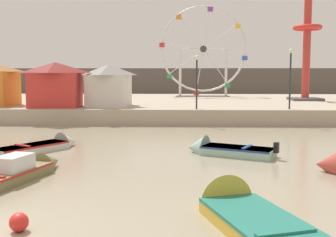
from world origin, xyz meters
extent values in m
cube|color=tan|center=(0.00, 31.69, 0.57)|extent=(110.00, 23.54, 1.13)
cube|color=#564C47|center=(0.00, 52.78, 2.20)|extent=(140.00, 3.00, 4.40)
cube|color=#93BCAD|center=(7.37, 9.38, 0.20)|extent=(3.37, 2.52, 0.40)
cube|color=navy|center=(7.37, 9.38, 0.36)|extent=(3.35, 2.53, 0.08)
cone|color=#93BCAD|center=(5.60, 10.25, 0.20)|extent=(1.31, 1.47, 1.22)
cube|color=black|center=(8.86, 8.66, 0.51)|extent=(0.28, 0.30, 0.44)
cube|color=navy|center=(7.72, 9.21, 0.43)|extent=(0.62, 1.05, 0.06)
cube|color=olive|center=(-0.78, 4.18, 0.20)|extent=(2.05, 4.31, 0.40)
cube|color=#B2231E|center=(-0.78, 4.18, 0.36)|extent=(2.06, 4.28, 0.08)
cone|color=olive|center=(-0.10, 6.74, 0.20)|extent=(1.22, 1.36, 0.96)
cube|color=silver|center=(-0.64, 4.68, 0.64)|extent=(1.10, 1.42, 0.50)
cube|color=silver|center=(-1.95, 9.84, 0.19)|extent=(2.91, 3.62, 0.37)
cube|color=#B2231E|center=(-1.95, 9.84, 0.33)|extent=(2.90, 3.60, 0.08)
cone|color=silver|center=(-0.73, 11.73, 0.19)|extent=(1.45, 1.42, 1.09)
cube|color=#B2231E|center=(-2.19, 9.46, 0.40)|extent=(0.91, 0.67, 0.06)
cone|color=#B24238|center=(10.33, 6.47, 0.25)|extent=(1.38, 1.58, 1.32)
cube|color=gold|center=(6.84, -0.18, 0.20)|extent=(2.92, 4.83, 0.39)
cube|color=#237566|center=(6.84, -0.18, 0.35)|extent=(2.92, 4.79, 0.08)
cone|color=gold|center=(5.93, 2.57, 0.20)|extent=(1.80, 1.66, 1.48)
cube|color=#237566|center=(7.02, -0.72, 0.42)|extent=(1.31, 0.57, 0.06)
torus|color=silver|center=(7.14, 37.77, 6.28)|extent=(9.34, 0.24, 9.34)
cylinder|color=#38383D|center=(7.14, 37.77, 6.28)|extent=(0.70, 0.50, 0.70)
cylinder|color=silver|center=(6.79, 37.77, 4.04)|extent=(0.79, 0.08, 4.51)
cube|color=red|center=(6.43, 37.77, 1.51)|extent=(0.56, 0.48, 0.44)
cylinder|color=silver|center=(8.48, 37.77, 4.44)|extent=(2.74, 0.08, 3.73)
cube|color=#33934C|center=(9.82, 37.77, 2.32)|extent=(0.56, 0.48, 0.44)
cylinder|color=silver|center=(9.39, 37.77, 5.93)|extent=(4.51, 0.08, 0.79)
cube|color=#3356B7|center=(11.64, 37.77, 5.29)|extent=(0.56, 0.48, 0.44)
cylinder|color=silver|center=(8.98, 37.77, 7.62)|extent=(3.73, 0.08, 2.74)
cube|color=yellow|center=(10.82, 37.77, 8.68)|extent=(0.56, 0.48, 0.44)
cylinder|color=silver|center=(7.50, 37.77, 8.53)|extent=(0.79, 0.08, 4.51)
cube|color=purple|center=(7.85, 37.77, 10.50)|extent=(0.56, 0.48, 0.44)
cylinder|color=silver|center=(5.81, 37.77, 8.12)|extent=(2.74, 0.08, 3.73)
cube|color=orange|center=(4.47, 37.77, 9.68)|extent=(0.56, 0.48, 0.44)
cylinder|color=silver|center=(4.90, 37.77, 6.64)|extent=(4.51, 0.08, 0.79)
cube|color=red|center=(2.65, 37.77, 6.71)|extent=(0.56, 0.48, 0.44)
cylinder|color=silver|center=(5.30, 37.77, 4.95)|extent=(3.73, 0.08, 2.74)
cube|color=#33934C|center=(3.46, 37.77, 3.33)|extent=(0.56, 0.48, 0.44)
cylinder|color=silver|center=(4.64, 37.77, 3.71)|extent=(0.28, 0.28, 5.15)
cylinder|color=silver|center=(9.65, 37.77, 3.71)|extent=(0.28, 0.28, 5.15)
cylinder|color=silver|center=(7.14, 37.77, 6.28)|extent=(5.00, 0.18, 0.18)
cube|color=#4C4C51|center=(7.14, 37.77, 1.17)|extent=(5.80, 1.20, 0.08)
cylinder|color=#BC332D|center=(16.39, 31.17, 7.34)|extent=(0.70, 0.70, 12.41)
torus|color=red|center=(16.39, 31.17, 7.83)|extent=(2.64, 2.64, 0.44)
cube|color=#4C4C51|center=(16.39, 31.17, 1.25)|extent=(2.80, 2.80, 0.24)
cube|color=silver|center=(-0.69, 23.25, 2.32)|extent=(3.11, 3.65, 2.38)
pyramid|color=gray|center=(-0.69, 23.25, 3.90)|extent=(3.42, 4.02, 0.80)
cube|color=red|center=(-4.50, 22.20, 2.40)|extent=(3.69, 3.21, 2.54)
pyramid|color=maroon|center=(-4.50, 22.20, 4.05)|extent=(4.05, 3.53, 0.80)
cylinder|color=#2D2D33|center=(12.40, 20.88, 3.08)|extent=(0.12, 0.12, 3.89)
sphere|color=#F2EACC|center=(12.40, 20.88, 5.16)|extent=(0.32, 0.32, 0.32)
cylinder|color=#2D2D33|center=(5.90, 20.63, 2.85)|extent=(0.12, 0.12, 3.43)
sphere|color=#F2EACC|center=(5.90, 20.63, 4.70)|extent=(0.32, 0.32, 0.32)
sphere|color=red|center=(1.24, 0.23, 0.22)|extent=(0.44, 0.44, 0.44)
camera|label=1|loc=(4.96, -8.98, 3.57)|focal=45.42mm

